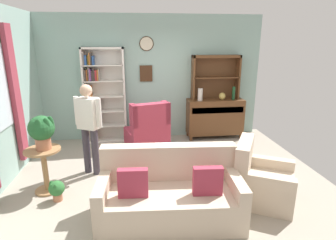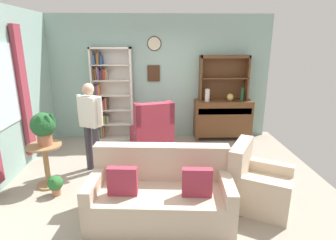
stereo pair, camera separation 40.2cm
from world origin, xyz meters
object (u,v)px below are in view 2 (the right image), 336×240
Objects in this scene: bookshelf at (109,95)px; sideboard_hutch at (224,72)px; vase_tall at (207,95)px; wingback_chair at (152,132)px; coffee_table at (163,167)px; potted_plant_small at (55,184)px; book_stack at (164,162)px; bottle_wine at (242,94)px; armchair_floral at (257,186)px; sideboard at (222,118)px; person_reading at (91,121)px; potted_plant_large at (43,126)px; vase_round at (230,97)px; couch_floral at (161,195)px; plant_stand at (46,161)px.

sideboard_hutch is (2.60, 0.02, 0.51)m from bookshelf.
vase_tall is 0.27× the size of wingback_chair.
wingback_chair is 1.31× the size of coffee_table.
book_stack reaches higher than potted_plant_small.
vase_tall is (-0.39, -0.19, -0.50)m from sideboard_hutch.
armchair_floral is (-0.51, -2.63, -0.78)m from bottle_wine.
sideboard is 3.09m from person_reading.
vase_round is at bearing 31.06° from potted_plant_large.
bookshelf is 2.21m from vase_tall.
armchair_floral is 0.99× the size of wingback_chair.
potted_plant_large is 0.88m from potted_plant_small.
bottle_wine is 2.87m from coffee_table.
wingback_chair is at bearing -155.72° from sideboard_hutch.
potted_plant_large reaches higher than coffee_table.
wingback_chair reaches higher than couch_floral.
coffee_table reaches higher than potted_plant_small.
sideboard_hutch is 6.47× the size of vase_round.
sideboard_hutch is at bearing 58.27° from coffee_table.
potted_plant_large reaches higher than vase_tall.
vase_tall is 0.55× the size of potted_plant_large.
bottle_wine reaches higher than vase_round.
plant_stand is 0.44× the size of person_reading.
vase_tall is 2.76m from armchair_floral.
bookshelf is 12.35× the size of vase_round.
vase_tall is 0.18× the size of person_reading.
sideboard is at bearing 167.11° from bottle_wine.
potted_plant_large is at bearing 176.40° from coffee_table.
wingback_chair is at bearing -156.24° from vase_tall.
bookshelf reaches higher than coffee_table.
wingback_chair is at bearing 93.79° from couch_floral.
sideboard_hutch is 2.93m from book_stack.
sideboard is at bearing 87.49° from armchair_floral.
potted_plant_small is (0.18, -0.29, -0.81)m from potted_plant_large.
couch_floral is (-1.08, -2.86, -0.75)m from vase_tall.
bookshelf is 6.81× the size of bottle_wine.
sideboard_hutch is 3.57× the size of bottle_wine.
person_reading reaches higher than couch_floral.
plant_stand is 2.25× the size of potted_plant_small.
armchair_floral is at bearing -21.61° from book_stack.
sideboard_hutch is 1.05× the size of armchair_floral.
potted_plant_large is at bearing -151.07° from bottle_wine.
bookshelf is 2.62× the size of coffee_table.
book_stack is (-1.40, -2.21, -0.07)m from sideboard.
couch_floral is at bearing -110.58° from vase_tall.
vase_round is at bearing 54.44° from book_stack.
person_reading reaches higher than sideboard.
person_reading reaches higher than plant_stand.
sideboard_hutch is 5.53× the size of book_stack.
sideboard is at bearing 57.60° from book_stack.
wingback_chair is (-1.50, 2.10, 0.09)m from armchair_floral.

